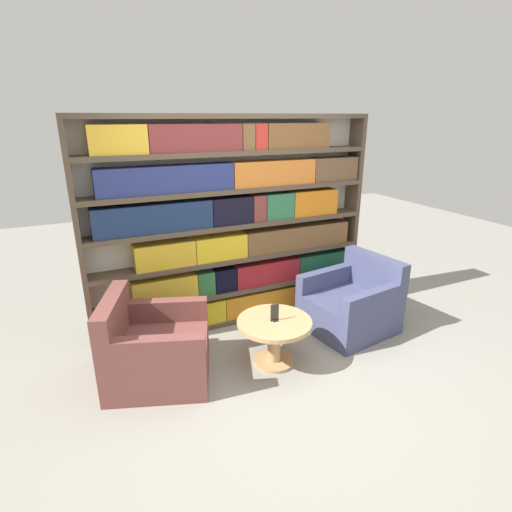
% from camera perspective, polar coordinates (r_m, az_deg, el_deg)
% --- Properties ---
extents(ground_plane, '(14.00, 14.00, 0.00)m').
position_cam_1_polar(ground_plane, '(3.88, 4.15, -16.59)').
color(ground_plane, gray).
extents(bookshelf, '(3.19, 0.30, 2.30)m').
position_cam_1_polar(bookshelf, '(4.42, -3.15, 4.40)').
color(bookshelf, silver).
rests_on(bookshelf, ground_plane).
extents(armchair_left, '(1.10, 1.06, 0.81)m').
position_cam_1_polar(armchair_left, '(3.81, -14.33, -12.90)').
color(armchair_left, brown).
rests_on(armchair_left, ground_plane).
extents(armchair_right, '(0.98, 0.94, 0.81)m').
position_cam_1_polar(armchair_right, '(4.61, 13.49, -6.84)').
color(armchair_right, '#42476B').
rests_on(armchair_right, ground_plane).
extents(coffee_table, '(0.71, 0.71, 0.46)m').
position_cam_1_polar(coffee_table, '(3.87, 2.68, -10.88)').
color(coffee_table, tan).
rests_on(coffee_table, ground_plane).
extents(table_sign, '(0.08, 0.06, 0.17)m').
position_cam_1_polar(table_sign, '(3.77, 2.73, -8.20)').
color(table_sign, black).
rests_on(table_sign, coffee_table).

